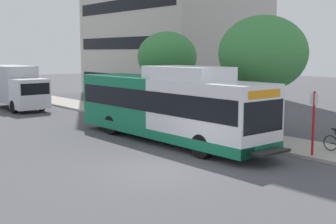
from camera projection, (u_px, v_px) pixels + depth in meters
ground_plane at (62, 138)px, 22.41m from camera, size 120.00×120.00×0.00m
sidewalk_curb at (191, 127)px, 25.29m from camera, size 3.00×56.00×0.14m
transit_bus at (168, 106)px, 21.24m from camera, size 2.58×12.25×3.65m
bus_stop_sign_pole at (314, 118)px, 17.81m from camera, size 0.10×0.36×2.60m
street_tree_near_stop at (263, 53)px, 22.35m from camera, size 4.47×4.47×5.99m
street_tree_mid_block at (167, 57)px, 27.57m from camera, size 3.68×3.68×5.41m
box_truck_background at (16, 86)px, 33.43m from camera, size 2.32×7.01×3.25m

